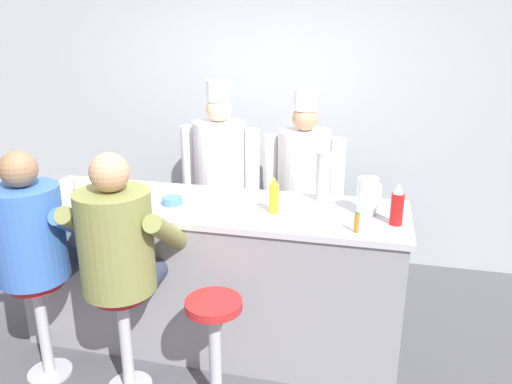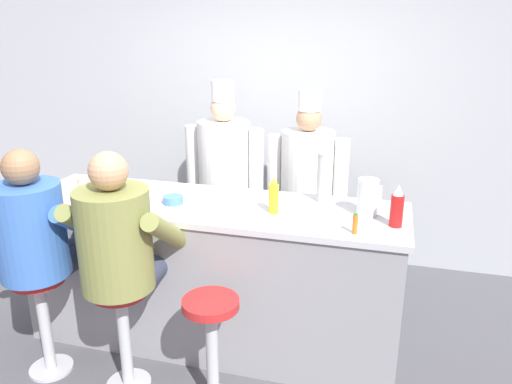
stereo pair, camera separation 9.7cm
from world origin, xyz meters
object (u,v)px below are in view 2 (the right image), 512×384
mustard_bottle_yellow (274,196)px  cook_in_whites_far (307,184)px  breakfast_plate (132,198)px  coffee_mug_tan (84,184)px  water_pitcher_clear (368,197)px  hot_sauce_bottle_orange (355,224)px  empty_stool_round (212,335)px  ketchup_bottle_red (397,207)px  diner_seated_olive (119,244)px  cup_stack_steel (324,177)px  cereal_bowl (173,200)px  diner_seated_blue (35,236)px  cook_in_whites_near (224,174)px

mustard_bottle_yellow → cook_in_whites_far: 1.01m
breakfast_plate → coffee_mug_tan: 0.44m
mustard_bottle_yellow → water_pitcher_clear: bearing=11.5°
water_pitcher_clear → breakfast_plate: bearing=-175.4°
hot_sauce_bottle_orange → empty_stool_round: hot_sauce_bottle_orange is taller
ketchup_bottle_red → diner_seated_olive: bearing=-161.9°
cup_stack_steel → empty_stool_round: cup_stack_steel is taller
water_pitcher_clear → cereal_bowl: 1.27m
breakfast_plate → cup_stack_steel: size_ratio=0.70×
breakfast_plate → coffee_mug_tan: size_ratio=1.81×
mustard_bottle_yellow → empty_stool_round: bearing=-111.7°
coffee_mug_tan → empty_stool_round: bearing=-28.6°
breakfast_plate → mustard_bottle_yellow: bearing=0.6°
water_pitcher_clear → cook_in_whites_far: (-0.52, 0.87, -0.23)m
water_pitcher_clear → diner_seated_blue: bearing=-161.5°
water_pitcher_clear → cup_stack_steel: 0.36m
water_pitcher_clear → cook_in_whites_far: 1.04m
empty_stool_round → cook_in_whites_near: size_ratio=0.40×
cup_stack_steel → water_pitcher_clear: bearing=-32.0°
cup_stack_steel → cook_in_whites_near: cook_in_whites_near is taller
mustard_bottle_yellow → empty_stool_round: size_ratio=0.34×
hot_sauce_bottle_orange → coffee_mug_tan: 1.96m
cup_stack_steel → diner_seated_olive: bearing=-142.0°
diner_seated_blue → cereal_bowl: bearing=37.8°
ketchup_bottle_red → water_pitcher_clear: size_ratio=1.08×
water_pitcher_clear → breakfast_plate: (-1.56, -0.13, -0.10)m
breakfast_plate → cereal_bowl: 0.30m
cup_stack_steel → diner_seated_blue: diner_seated_blue is taller
hot_sauce_bottle_orange → cook_in_whites_near: (-1.19, 1.19, -0.14)m
ketchup_bottle_red → empty_stool_round: ketchup_bottle_red is taller
ketchup_bottle_red → cup_stack_steel: size_ratio=0.76×
diner_seated_olive → empty_stool_round: diner_seated_olive is taller
diner_seated_olive → empty_stool_round: size_ratio=2.17×
hot_sauce_bottle_orange → cook_in_whites_far: 1.29m
water_pitcher_clear → cook_in_whites_near: bearing=144.7°
ketchup_bottle_red → hot_sauce_bottle_orange: size_ratio=2.08×
ketchup_bottle_red → water_pitcher_clear: (-0.18, 0.14, -0.00)m
empty_stool_round → cook_in_whites_far: bearing=80.1°
diner_seated_olive → cook_in_whites_far: (0.84, 1.52, -0.03)m
water_pitcher_clear → diner_seated_blue: 2.05m
empty_stool_round → breakfast_plate: bearing=143.9°
empty_stool_round → cook_in_whites_near: 1.69m
mustard_bottle_yellow → empty_stool_round: 0.92m
mustard_bottle_yellow → diner_seated_olive: (-0.80, -0.53, -0.19)m
diner_seated_olive → empty_stool_round: bearing=-3.7°
cereal_bowl → coffee_mug_tan: 0.74m
mustard_bottle_yellow → diner_seated_blue: diner_seated_blue is taller
mustard_bottle_yellow → water_pitcher_clear: (0.57, 0.12, 0.01)m
coffee_mug_tan → diner_seated_blue: size_ratio=0.09×
ketchup_bottle_red → diner_seated_olive: (-1.54, -0.51, -0.20)m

